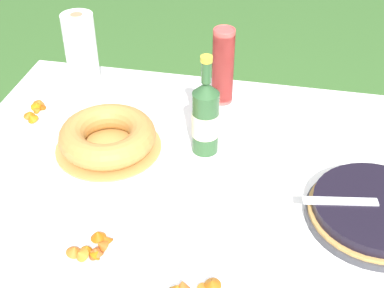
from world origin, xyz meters
The scene contains 9 objects.
garden_table centered at (0.00, 0.00, 0.67)m, with size 1.71×1.23×0.73m.
tablecloth centered at (0.00, 0.00, 0.72)m, with size 1.72×1.24×0.10m.
berry_tart centered at (0.36, -0.01, 0.76)m, with size 0.36×0.36×0.06m.
bundt_cake centered at (-0.41, 0.14, 0.77)m, with size 0.32×0.32×0.09m.
cup_stack centered at (-0.12, 0.47, 0.86)m, with size 0.07×0.07×0.27m.
cider_bottle_green centered at (-0.12, 0.19, 0.85)m, with size 0.08×0.08×0.32m.
snack_plate_near centered at (-0.31, -0.27, 0.74)m, with size 0.23×0.23×0.06m.
snack_plate_left centered at (-0.69, 0.26, 0.74)m, with size 0.24×0.24×0.05m.
paper_towel_roll centered at (-0.61, 0.48, 0.87)m, with size 0.11×0.11×0.27m.
Camera 1 is at (0.10, -1.08, 1.73)m, focal length 50.00 mm.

